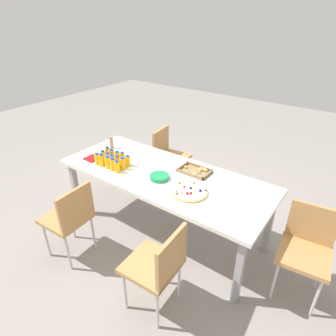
{
  "coord_description": "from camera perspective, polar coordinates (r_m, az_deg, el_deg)",
  "views": [
    {
      "loc": [
        1.51,
        -1.99,
        2.18
      ],
      "look_at": [
        -0.01,
        0.09,
        0.76
      ],
      "focal_mm": 30.11,
      "sensor_mm": 36.0,
      "label": 1
    }
  ],
  "objects": [
    {
      "name": "chair_far_left",
      "position": [
        3.86,
        0.05,
        2.97
      ],
      "size": [
        0.44,
        0.44,
        0.83
      ],
      "rotation": [
        0.0,
        0.0,
        -1.46
      ],
      "color": "#B7844C",
      "rests_on": "ground_plane"
    },
    {
      "name": "juice_bottle_13",
      "position": [
        3.07,
        -9.19,
        1.89
      ],
      "size": [
        0.05,
        0.05,
        0.15
      ],
      "color": "#F9AC14",
      "rests_on": "party_table"
    },
    {
      "name": "juice_bottle_10",
      "position": [
        3.22,
        -12.11,
        2.96
      ],
      "size": [
        0.05,
        0.05,
        0.15
      ],
      "color": "#FAAC14",
      "rests_on": "party_table"
    },
    {
      "name": "plate_stack",
      "position": [
        2.79,
        -1.76,
        -1.82
      ],
      "size": [
        0.19,
        0.19,
        0.04
      ],
      "color": "#1E8C4C",
      "rests_on": "party_table"
    },
    {
      "name": "ground_plane",
      "position": [
        3.32,
        -0.83,
        -12.3
      ],
      "size": [
        12.0,
        12.0,
        0.0
      ],
      "primitive_type": "plane",
      "color": "gray"
    },
    {
      "name": "juice_bottle_3",
      "position": [
        2.98,
        -11.17,
        0.73
      ],
      "size": [
        0.06,
        0.06,
        0.14
      ],
      "color": "#F9AB14",
      "rests_on": "party_table"
    },
    {
      "name": "cardboard_tube",
      "position": [
        3.48,
        -11.37,
        5.07
      ],
      "size": [
        0.04,
        0.04,
        0.15
      ],
      "primitive_type": "cylinder",
      "color": "#9E7A56",
      "rests_on": "party_table"
    },
    {
      "name": "chair_near_left",
      "position": [
        2.86,
        -19.2,
        -9.15
      ],
      "size": [
        0.42,
        0.42,
        0.83
      ],
      "rotation": [
        0.0,
        0.0,
        1.63
      ],
      "color": "#B7844C",
      "rests_on": "ground_plane"
    },
    {
      "name": "juice_bottle_2",
      "position": [
        3.03,
        -12.13,
        1.15
      ],
      "size": [
        0.06,
        0.06,
        0.14
      ],
      "color": "#FAAB14",
      "rests_on": "party_table"
    },
    {
      "name": "snack_tray",
      "position": [
        2.92,
        5.61,
        -0.61
      ],
      "size": [
        0.32,
        0.21,
        0.04
      ],
      "color": "olive",
      "rests_on": "party_table"
    },
    {
      "name": "juice_bottle_14",
      "position": [
        3.03,
        -8.13,
        1.38
      ],
      "size": [
        0.05,
        0.05,
        0.13
      ],
      "color": "#F8AD14",
      "rests_on": "party_table"
    },
    {
      "name": "fruit_pizza",
      "position": [
        2.59,
        4.33,
        -4.75
      ],
      "size": [
        0.34,
        0.34,
        0.05
      ],
      "color": "tan",
      "rests_on": "party_table"
    },
    {
      "name": "juice_bottle_11",
      "position": [
        3.17,
        -11.31,
        2.53
      ],
      "size": [
        0.06,
        0.06,
        0.14
      ],
      "color": "#F9AF14",
      "rests_on": "party_table"
    },
    {
      "name": "juice_bottle_12",
      "position": [
        3.12,
        -10.18,
        2.17
      ],
      "size": [
        0.06,
        0.06,
        0.14
      ],
      "color": "#F9AD14",
      "rests_on": "party_table"
    },
    {
      "name": "chair_near_right",
      "position": [
        2.27,
        -1.87,
        -18.88
      ],
      "size": [
        0.42,
        0.42,
        0.83
      ],
      "rotation": [
        0.0,
        0.0,
        1.63
      ],
      "color": "#B7844C",
      "rests_on": "ground_plane"
    },
    {
      "name": "juice_bottle_6",
      "position": [
        3.12,
        -12.12,
        1.92
      ],
      "size": [
        0.06,
        0.06,
        0.13
      ],
      "color": "#F9AB14",
      "rests_on": "party_table"
    },
    {
      "name": "juice_bottle_1",
      "position": [
        3.08,
        -13.26,
        1.54
      ],
      "size": [
        0.06,
        0.06,
        0.14
      ],
      "color": "#FAAE14",
      "rests_on": "party_table"
    },
    {
      "name": "juice_bottle_4",
      "position": [
        2.93,
        -10.27,
        0.24
      ],
      "size": [
        0.06,
        0.06,
        0.14
      ],
      "color": "#FAAD14",
      "rests_on": "party_table"
    },
    {
      "name": "chair_end",
      "position": [
        2.67,
        26.24,
        -13.89
      ],
      "size": [
        0.44,
        0.44,
        0.83
      ],
      "rotation": [
        0.0,
        0.0,
        3.25
      ],
      "color": "#B7844C",
      "rests_on": "ground_plane"
    },
    {
      "name": "juice_bottle_9",
      "position": [
        2.98,
        -9.17,
        0.88
      ],
      "size": [
        0.06,
        0.06,
        0.14
      ],
      "color": "#F9AC14",
      "rests_on": "party_table"
    },
    {
      "name": "napkin_stack",
      "position": [
        3.29,
        -15.06,
        1.93
      ],
      "size": [
        0.15,
        0.15,
        0.02
      ],
      "primitive_type": "cube",
      "color": "red",
      "rests_on": "party_table"
    },
    {
      "name": "juice_bottle_0",
      "position": [
        3.14,
        -14.08,
        1.78
      ],
      "size": [
        0.06,
        0.06,
        0.13
      ],
      "color": "#F8AC14",
      "rests_on": "party_table"
    },
    {
      "name": "juice_bottle_8",
      "position": [
        3.03,
        -10.23,
        1.28
      ],
      "size": [
        0.06,
        0.06,
        0.13
      ],
      "color": "#FAAF14",
      "rests_on": "party_table"
    },
    {
      "name": "juice_bottle_7",
      "position": [
        3.07,
        -11.27,
        1.53
      ],
      "size": [
        0.06,
        0.06,
        0.13
      ],
      "color": "#F9AE14",
      "rests_on": "party_table"
    },
    {
      "name": "juice_bottle_5",
      "position": [
        3.18,
        -13.0,
        2.33
      ],
      "size": [
        0.05,
        0.05,
        0.13
      ],
      "color": "#FAAF14",
      "rests_on": "party_table"
    },
    {
      "name": "party_table",
      "position": [
        2.92,
        -0.92,
        -2.19
      ],
      "size": [
        2.24,
        0.89,
        0.74
      ],
      "color": "silver",
      "rests_on": "ground_plane"
    }
  ]
}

